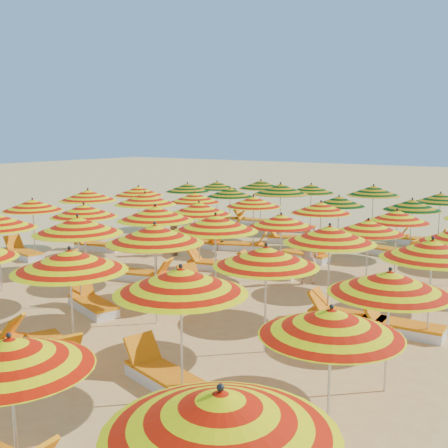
# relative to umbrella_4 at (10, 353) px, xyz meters

# --- Properties ---
(ground) EXTENTS (120.00, 120.00, 0.00)m
(ground) POSITION_rel_umbrella_4_xyz_m (-3.75, 9.16, -1.77)
(ground) COLOR #EFC66A
(ground) RESTS_ON ground
(umbrella_4) EXTENTS (2.00, 2.00, 2.01)m
(umbrella_4) POSITION_rel_umbrella_4_xyz_m (0.00, 0.00, 0.00)
(umbrella_4) COLOR silver
(umbrella_4) RESTS_ON ground
(umbrella_5) EXTENTS (2.54, 2.54, 2.17)m
(umbrella_5) POSITION_rel_umbrella_4_xyz_m (2.89, 0.01, 0.14)
(umbrella_5) COLOR silver
(umbrella_5) RESTS_ON ground
(umbrella_9) EXTENTS (2.27, 2.27, 2.21)m
(umbrella_9) POSITION_rel_umbrella_4_xyz_m (-2.50, 2.96, 0.18)
(umbrella_9) COLOR silver
(umbrella_9) RESTS_ON ground
(umbrella_10) EXTENTS (2.79, 2.79, 2.23)m
(umbrella_10) POSITION_rel_umbrella_4_xyz_m (0.07, 2.96, 0.20)
(umbrella_10) COLOR silver
(umbrella_10) RESTS_ON ground
(umbrella_11) EXTENTS (2.23, 2.23, 2.03)m
(umbrella_11) POSITION_rel_umbrella_4_xyz_m (2.56, 2.99, 0.01)
(umbrella_11) COLOR silver
(umbrella_11) RESTS_ON ground
(umbrella_14) EXTENTS (2.49, 2.49, 2.29)m
(umbrella_14) POSITION_rel_umbrella_4_xyz_m (-5.08, 5.38, 0.25)
(umbrella_14) COLOR silver
(umbrella_14) RESTS_ON ground
(umbrella_15) EXTENTS (2.87, 2.87, 2.31)m
(umbrella_15) POSITION_rel_umbrella_4_xyz_m (-2.70, 5.48, 0.26)
(umbrella_15) COLOR silver
(umbrella_15) RESTS_ON ground
(umbrella_16) EXTENTS (2.62, 2.62, 2.16)m
(umbrella_16) POSITION_rel_umbrella_4_xyz_m (0.14, 5.44, 0.13)
(umbrella_16) COLOR silver
(umbrella_16) RESTS_ON ground
(umbrella_17) EXTENTS (2.54, 2.54, 2.11)m
(umbrella_17) POSITION_rel_umbrella_4_xyz_m (2.62, 5.12, 0.08)
(umbrella_17) COLOR silver
(umbrella_17) RESTS_ON ground
(umbrella_18) EXTENTS (2.18, 2.18, 2.10)m
(umbrella_18) POSITION_rel_umbrella_4_xyz_m (-10.32, 7.99, 0.08)
(umbrella_18) COLOR silver
(umbrella_18) RESTS_ON ground
(umbrella_19) EXTENTS (2.61, 2.61, 2.15)m
(umbrella_19) POSITION_rel_umbrella_4_xyz_m (-7.67, 7.85, 0.12)
(umbrella_19) COLOR silver
(umbrella_19) RESTS_ON ground
(umbrella_20) EXTENTS (2.23, 2.23, 2.27)m
(umbrella_20) POSITION_rel_umbrella_4_xyz_m (-4.97, 8.06, 0.23)
(umbrella_20) COLOR silver
(umbrella_20) RESTS_ON ground
(umbrella_21) EXTENTS (2.66, 2.66, 2.27)m
(umbrella_21) POSITION_rel_umbrella_4_xyz_m (-2.63, 7.66, 0.22)
(umbrella_21) COLOR silver
(umbrella_21) RESTS_ON ground
(umbrella_22) EXTENTS (2.30, 2.30, 2.22)m
(umbrella_22) POSITION_rel_umbrella_4_xyz_m (0.28, 8.02, 0.18)
(umbrella_22) COLOR silver
(umbrella_22) RESTS_ON ground
(umbrella_23) EXTENTS (2.49, 2.49, 2.18)m
(umbrella_23) POSITION_rel_umbrella_4_xyz_m (2.58, 7.81, 0.15)
(umbrella_23) COLOR silver
(umbrella_23) RESTS_ON ground
(umbrella_24) EXTENTS (2.16, 2.16, 2.23)m
(umbrella_24) POSITION_rel_umbrella_4_xyz_m (-10.29, 10.36, 0.19)
(umbrella_24) COLOR silver
(umbrella_24) RESTS_ON ground
(umbrella_25) EXTENTS (2.78, 2.78, 2.25)m
(umbrella_25) POSITION_rel_umbrella_4_xyz_m (-7.74, 10.64, 0.21)
(umbrella_25) COLOR silver
(umbrella_25) RESTS_ON ground
(umbrella_26) EXTENTS (2.20, 2.20, 2.15)m
(umbrella_26) POSITION_rel_umbrella_4_xyz_m (-5.09, 10.22, 0.12)
(umbrella_26) COLOR silver
(umbrella_26) RESTS_ON ground
(umbrella_27) EXTENTS (2.22, 2.22, 1.98)m
(umbrella_27) POSITION_rel_umbrella_4_xyz_m (-2.25, 10.36, -0.03)
(umbrella_27) COLOR silver
(umbrella_27) RESTS_ON ground
(umbrella_28) EXTENTS (2.20, 2.20, 2.01)m
(umbrella_28) POSITION_rel_umbrella_4_xyz_m (0.22, 10.61, -0.00)
(umbrella_28) COLOR silver
(umbrella_28) RESTS_ON ground
(umbrella_30) EXTENTS (2.65, 2.65, 2.13)m
(umbrella_30) POSITION_rel_umbrella_4_xyz_m (-10.41, 13.15, 0.10)
(umbrella_30) COLOR silver
(umbrella_30) RESTS_ON ground
(umbrella_31) EXTENTS (2.10, 2.10, 2.04)m
(umbrella_31) POSITION_rel_umbrella_4_xyz_m (-7.55, 13.18, 0.02)
(umbrella_31) COLOR silver
(umbrella_31) RESTS_ON ground
(umbrella_32) EXTENTS (2.46, 2.46, 2.08)m
(umbrella_32) POSITION_rel_umbrella_4_xyz_m (-4.88, 13.10, 0.06)
(umbrella_32) COLOR silver
(umbrella_32) RESTS_ON ground
(umbrella_33) EXTENTS (2.29, 2.29, 2.07)m
(umbrella_33) POSITION_rel_umbrella_4_xyz_m (-2.29, 13.06, 0.05)
(umbrella_33) COLOR silver
(umbrella_33) RESTS_ON ground
(umbrella_34) EXTENTS (2.11, 2.11, 2.02)m
(umbrella_34) POSITION_rel_umbrella_4_xyz_m (0.26, 12.87, 0.00)
(umbrella_34) COLOR silver
(umbrella_34) RESTS_ON ground
(umbrella_36) EXTENTS (2.16, 2.16, 2.08)m
(umbrella_36) POSITION_rel_umbrella_4_xyz_m (-9.96, 15.78, 0.06)
(umbrella_36) COLOR silver
(umbrella_36) RESTS_ON ground
(umbrella_37) EXTENTS (2.15, 2.15, 2.04)m
(umbrella_37) POSITION_rel_umbrella_4_xyz_m (-7.50, 15.50, 0.03)
(umbrella_37) COLOR silver
(umbrella_37) RESTS_ON ground
(umbrella_38) EXTENTS (2.26, 2.26, 2.32)m
(umbrella_38) POSITION_rel_umbrella_4_xyz_m (-5.21, 15.64, 0.27)
(umbrella_38) COLOR silver
(umbrella_38) RESTS_ON ground
(umbrella_39) EXTENTS (2.47, 2.47, 2.00)m
(umbrella_39) POSITION_rel_umbrella_4_xyz_m (-2.69, 15.46, -0.01)
(umbrella_39) COLOR silver
(umbrella_39) RESTS_ON ground
(umbrella_40) EXTENTS (2.42, 2.42, 2.07)m
(umbrella_40) POSITION_rel_umbrella_4_xyz_m (-0.06, 15.45, 0.05)
(umbrella_40) COLOR silver
(umbrella_40) RESTS_ON ground
(umbrella_42) EXTENTS (2.49, 2.49, 1.99)m
(umbrella_42) POSITION_rel_umbrella_4_xyz_m (-10.00, 18.09, -0.02)
(umbrella_42) COLOR silver
(umbrella_42) RESTS_ON ground
(umbrella_43) EXTENTS (2.40, 2.40, 2.16)m
(umbrella_43) POSITION_rel_umbrella_4_xyz_m (-7.66, 18.23, 0.13)
(umbrella_43) COLOR silver
(umbrella_43) RESTS_ON ground
(umbrella_44) EXTENTS (2.64, 2.64, 2.12)m
(umbrella_44) POSITION_rel_umbrella_4_xyz_m (-5.08, 18.08, 0.10)
(umbrella_44) COLOR silver
(umbrella_44) RESTS_ON ground
(umbrella_45) EXTENTS (2.49, 2.49, 2.23)m
(umbrella_45) POSITION_rel_umbrella_4_xyz_m (-2.31, 17.95, 0.19)
(umbrella_45) COLOR silver
(umbrella_45) RESTS_ON ground
(umbrella_46) EXTENTS (2.41, 2.41, 2.06)m
(umbrella_46) POSITION_rel_umbrella_4_xyz_m (0.19, 18.19, 0.04)
(umbrella_46) COLOR silver
(umbrella_46) RESTS_ON ground
(lounger_6) EXTENTS (1.82, 1.18, 0.69)m
(lounger_6) POSITION_rel_umbrella_4_xyz_m (-3.00, 2.92, -1.62)
(lounger_6) COLOR white
(lounger_6) RESTS_ON ground
(lounger_7) EXTENTS (1.82, 1.00, 0.69)m
(lounger_7) POSITION_rel_umbrella_4_xyz_m (-0.52, 3.21, -1.62)
(lounger_7) COLOR white
(lounger_7) RESTS_ON ground
(lounger_8) EXTENTS (1.83, 1.10, 0.69)m
(lounger_8) POSITION_rel_umbrella_4_xyz_m (-4.57, 5.29, -1.62)
(lounger_8) COLOR white
(lounger_8) RESTS_ON ground
(lounger_9) EXTENTS (1.80, 0.84, 0.69)m
(lounger_9) POSITION_rel_umbrella_4_xyz_m (-10.92, 7.94, -1.62)
(lounger_9) COLOR white
(lounger_9) RESTS_ON ground
(lounger_10) EXTENTS (1.83, 1.14, 0.69)m
(lounger_10) POSITION_rel_umbrella_4_xyz_m (-7.16, 7.83, -1.62)
(lounger_10) COLOR white
(lounger_10) RESTS_ON ground
(lounger_11) EXTENTS (1.82, 1.02, 0.69)m
(lounger_11) POSITION_rel_umbrella_4_xyz_m (-5.48, 8.09, -1.62)
(lounger_11) COLOR white
(lounger_11) RESTS_ON ground
(lounger_12) EXTENTS (1.83, 1.13, 0.69)m
(lounger_12) POSITION_rel_umbrella_4_xyz_m (-3.23, 7.87, -1.62)
(lounger_12) COLOR white
(lounger_12) RESTS_ON ground
(lounger_13) EXTENTS (1.76, 0.66, 0.69)m
(lounger_13) POSITION_rel_umbrella_4_xyz_m (0.78, 7.89, -1.62)
(lounger_13) COLOR white
(lounger_13) RESTS_ON ground
(lounger_14) EXTENTS (1.77, 0.69, 0.69)m
(lounger_14) POSITION_rel_umbrella_4_xyz_m (1.98, 7.93, -1.62)
(lounger_14) COLOR white
(lounger_14) RESTS_ON ground
(lounger_15) EXTENTS (1.82, 1.00, 0.69)m
(lounger_15) POSITION_rel_umbrella_4_xyz_m (-9.79, 10.26, -1.62)
(lounger_15) COLOR white
(lounger_15) RESTS_ON ground
(lounger_16) EXTENTS (1.83, 1.07, 0.69)m
(lounger_16) POSITION_rel_umbrella_4_xyz_m (-4.58, 10.29, -1.62)
(lounger_16) COLOR white
(lounger_16) RESTS_ON ground
(lounger_17) EXTENTS (1.81, 0.87, 0.69)m
(lounger_17) POSITION_rel_umbrella_4_xyz_m (-2.85, 10.54, -1.62)
(lounger_17) COLOR white
(lounger_17) RESTS_ON ground
(lounger_19) EXTENTS (1.80, 0.85, 0.69)m
(lounger_19) POSITION_rel_umbrella_4_xyz_m (-6.95, 12.95, -1.62)
(lounger_19) COLOR white
(lounger_19) RESTS_ON ground
(lounger_20) EXTENTS (1.82, 1.20, 0.69)m
(lounger_20) POSITION_rel_umbrella_4_xyz_m (-5.39, 13.30, -1.62)
(lounger_20) COLOR white
(lounger_20) RESTS_ON ground
(lounger_21) EXTENTS (1.79, 0.77, 0.69)m
(lounger_21) POSITION_rel_umbrella_4_xyz_m (-2.79, 13.07, -1.62)
(lounger_21) COLOR white
(lounger_21) RESTS_ON ground
(lounger_22) EXTENTS (1.82, 1.21, 0.69)m
(lounger_22) POSITION_rel_umbrella_4_xyz_m (-8.01, 15.64, -1.62)
(lounger_22) COLOR white
(lounger_22) RESTS_ON ground
(lounger_23) EXTENTS (1.82, 1.18, 0.69)m
(lounger_23) POSITION_rel_umbrella_4_xyz_m (-4.70, 15.44, -1.62)
(lounger_23) COLOR white
(lounger_23) RESTS_ON ground
(lounger_24) EXTENTS (1.78, 0.76, 0.69)m
(lounger_24) POSITION_rel_umbrella_4_xyz_m (-3.19, 15.24, -1.62)
(lounger_24) COLOR white
(lounger_24) RESTS_ON ground
(lounger_25) EXTENTS (1.81, 0.88, 0.69)m
(lounger_25) POSITION_rel_umbrella_4_xyz_m (-0.56, 15.40, -1.62)
(lounger_25) COLOR white
(lounger_25) RESTS_ON ground
(lounger_26) EXTENTS (1.83, 1.13, 0.69)m
(lounger_26) POSITION_rel_umbrella_4_xyz_m (-9.40, 18.22, -1.62)
(lounger_26) COLOR white
(lounger_26) RESTS_ON ground
(lounger_27) EXTENTS (1.81, 0.90, 0.69)m
(lounger_27) POSITION_rel_umbrella_4_xyz_m (-8.26, 18.43, -1.62)
(lounger_27) COLOR white
(lounger_27) RESTS_ON ground
(lounger_28) EXTENTS (1.83, 1.09, 0.69)m
(lounger_28) POSITION_rel_umbrella_4_xyz_m (-5.68, 17.84, -1.62)
(lounger_28) COLOR white
(lounger_28) RESTS_ON ground
(lounger_29) EXTENTS (1.80, 0.84, 0.69)m
(lounger_29) POSITION_rel_umbrella_4_xyz_m (-1.71, 18.15, -1.62)
(lounger_29) COLOR white
(lounger_29) RESTS_ON ground
(lounger_30) EXTENTS (1.80, 0.84, 0.69)m
(lounger_30) POSITION_rel_umbrella_4_xyz_m (-0.31, 17.98, -1.62)
(lounger_30) COLOR white
(lounger_30) RESTS_ON ground
(beachgoer_a) EXTENTS (0.69, 0.63, 1.58)m
(beachgoer_a) POSITION_rel_umbrella_4_xyz_m (-1.43, 10.45, -0.98)
(beachgoer_a) COLOR tan
(beachgoer_a) RESTS_ON ground
(beachgoer_b) EXTENTS (0.85, 0.86, 1.39)m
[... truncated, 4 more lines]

